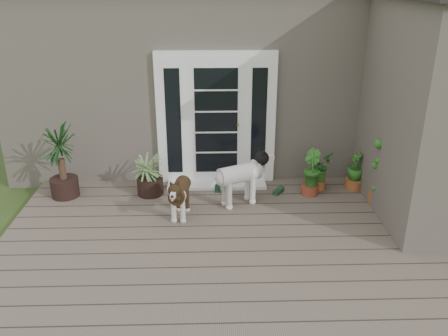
{
  "coord_description": "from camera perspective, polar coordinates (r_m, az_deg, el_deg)",
  "views": [
    {
      "loc": [
        -0.29,
        -4.75,
        3.43
      ],
      "look_at": [
        -0.1,
        1.75,
        0.7
      ],
      "focal_mm": 38.35,
      "sensor_mm": 36.0,
      "label": 1
    }
  ],
  "objects": [
    {
      "name": "clog_left",
      "position": [
        7.71,
        -0.77,
        -2.33
      ],
      "size": [
        0.13,
        0.27,
        0.08
      ],
      "primitive_type": null,
      "rotation": [
        0.0,
        0.0,
        -0.04
      ],
      "color": "black",
      "rests_on": "deck"
    },
    {
      "name": "herb_b",
      "position": [
        7.6,
        10.27,
        -1.27
      ],
      "size": [
        0.42,
        0.42,
        0.52
      ],
      "primitive_type": "imported",
      "rotation": [
        0.0,
        0.0,
        1.79
      ],
      "color": "#164E19",
      "rests_on": "deck"
    },
    {
      "name": "door_step",
      "position": [
        7.87,
        -0.87,
        -1.9
      ],
      "size": [
        1.6,
        0.4,
        0.05
      ],
      "primitive_type": "cube",
      "color": "white",
      "rests_on": "deck"
    },
    {
      "name": "white_dog",
      "position": [
        7.12,
        1.81,
        -1.69
      ],
      "size": [
        0.95,
        0.72,
        0.73
      ],
      "primitive_type": null,
      "rotation": [
        0.0,
        0.0,
        -1.11
      ],
      "color": "white",
      "rests_on": "deck"
    },
    {
      "name": "clog_right",
      "position": [
        7.65,
        6.51,
        -2.69
      ],
      "size": [
        0.26,
        0.29,
        0.08
      ],
      "primitive_type": null,
      "rotation": [
        0.0,
        0.0,
        -0.6
      ],
      "color": "#173A20",
      "rests_on": "deck"
    },
    {
      "name": "brindle_dog",
      "position": [
        6.81,
        -5.24,
        -3.51
      ],
      "size": [
        0.41,
        0.77,
        0.61
      ],
      "primitive_type": null,
      "rotation": [
        0.0,
        0.0,
        3.0
      ],
      "color": "#3E2916",
      "rests_on": "deck"
    },
    {
      "name": "yucca",
      "position": [
        7.7,
        -18.84,
        0.8
      ],
      "size": [
        1.04,
        1.04,
        1.18
      ],
      "primitive_type": null,
      "rotation": [
        0.0,
        0.0,
        -0.33
      ],
      "color": "black",
      "rests_on": "deck"
    },
    {
      "name": "house_main",
      "position": [
        9.59,
        0.09,
        11.48
      ],
      "size": [
        7.4,
        4.0,
        3.1
      ],
      "primitive_type": "cube",
      "color": "#665E54",
      "rests_on": "ground"
    },
    {
      "name": "spider_plant",
      "position": [
        7.53,
        -8.88,
        -0.53
      ],
      "size": [
        0.77,
        0.77,
        0.73
      ],
      "primitive_type": null,
      "rotation": [
        0.0,
        0.0,
        -0.13
      ],
      "color": "#7A9B5F",
      "rests_on": "deck"
    },
    {
      "name": "sapling",
      "position": [
        7.35,
        18.51,
        1.37
      ],
      "size": [
        0.61,
        0.61,
        1.55
      ],
      "primitive_type": null,
      "rotation": [
        0.0,
        0.0,
        0.44
      ],
      "color": "#1B5E1E",
      "rests_on": "deck"
    },
    {
      "name": "door_unit",
      "position": [
        7.68,
        -0.94,
        5.86
      ],
      "size": [
        1.9,
        0.14,
        2.15
      ],
      "primitive_type": "cube",
      "color": "white",
      "rests_on": "deck"
    },
    {
      "name": "herb_c",
      "position": [
        7.97,
        15.34,
        -0.74
      ],
      "size": [
        0.35,
        0.35,
        0.48
      ],
      "primitive_type": "imported",
      "rotation": [
        0.0,
        0.0,
        4.57
      ],
      "color": "#22621C",
      "rests_on": "deck"
    },
    {
      "name": "herb_a",
      "position": [
        7.8,
        11.22,
        -0.67
      ],
      "size": [
        0.59,
        0.59,
        0.53
      ],
      "primitive_type": "imported",
      "rotation": [
        0.0,
        0.0,
        0.92
      ],
      "color": "#22621C",
      "rests_on": "deck"
    },
    {
      "name": "house_wing",
      "position": [
        7.27,
        24.57,
        5.7
      ],
      "size": [
        1.6,
        2.4,
        3.1
      ],
      "primitive_type": "cube",
      "color": "#665E54",
      "rests_on": "ground"
    },
    {
      "name": "deck",
      "position": [
        6.16,
        1.32,
        -10.4
      ],
      "size": [
        6.2,
        4.6,
        0.12
      ],
      "primitive_type": "cube",
      "color": "#6B5B4C",
      "rests_on": "ground"
    }
  ]
}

